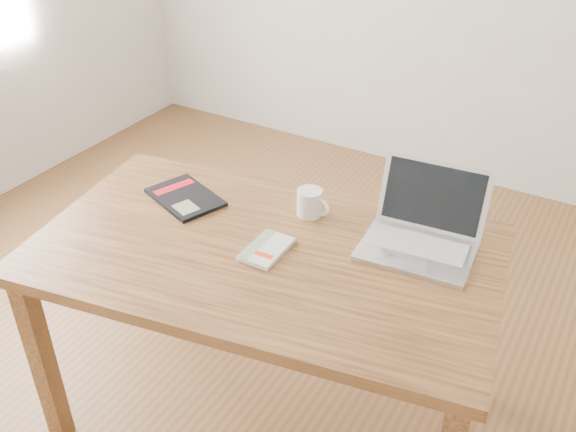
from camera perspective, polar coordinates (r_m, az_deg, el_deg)
The scene contains 6 objects.
room at distance 1.90m, azimuth -6.79°, elevation 16.03°, with size 4.04×4.04×2.70m.
desk at distance 2.02m, azimuth -2.09°, elevation -4.93°, with size 1.54×1.04×0.75m.
white_guidebook at distance 1.95m, azimuth -1.92°, elevation -2.97°, with size 0.11×0.18×0.02m.
black_guidebook at distance 2.24m, azimuth -9.14°, elevation 1.66°, with size 0.31×0.26×0.01m.
laptop at distance 2.00m, azimuth 11.87°, elevation -1.33°, with size 0.36×0.33×0.23m.
coffee_mug at distance 2.10m, azimuth 2.00°, elevation 1.21°, with size 0.12×0.08×0.09m.
Camera 1 is at (1.04, -1.45, 1.90)m, focal length 40.00 mm.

